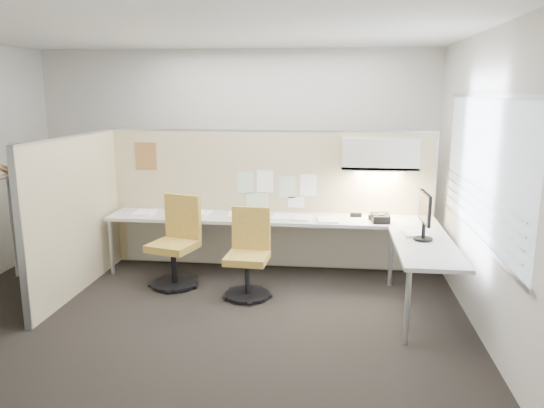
# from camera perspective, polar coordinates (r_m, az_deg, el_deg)

# --- Properties ---
(floor) EXTENTS (5.50, 4.50, 0.01)m
(floor) POSITION_cam_1_polar(r_m,az_deg,el_deg) (5.65, -8.01, -11.48)
(floor) COLOR black
(floor) RESTS_ON ground
(ceiling) EXTENTS (5.50, 4.50, 0.01)m
(ceiling) POSITION_cam_1_polar(r_m,az_deg,el_deg) (5.22, -8.95, 18.14)
(ceiling) COLOR white
(ceiling) RESTS_ON wall_back
(wall_back) EXTENTS (5.50, 0.02, 2.80)m
(wall_back) POSITION_cam_1_polar(r_m,az_deg,el_deg) (7.43, -3.92, 5.52)
(wall_back) COLOR beige
(wall_back) RESTS_ON ground
(wall_front) EXTENTS (5.50, 0.02, 2.80)m
(wall_front) POSITION_cam_1_polar(r_m,az_deg,el_deg) (3.19, -19.05, -3.88)
(wall_front) COLOR beige
(wall_front) RESTS_ON ground
(wall_right) EXTENTS (0.02, 4.50, 2.80)m
(wall_right) POSITION_cam_1_polar(r_m,az_deg,el_deg) (5.25, 21.91, 1.98)
(wall_right) COLOR beige
(wall_right) RESTS_ON ground
(window_pane) EXTENTS (0.01, 2.80, 1.30)m
(window_pane) POSITION_cam_1_polar(r_m,az_deg,el_deg) (5.23, 21.77, 3.61)
(window_pane) COLOR #ACBCC8
(window_pane) RESTS_ON wall_right
(partition_back) EXTENTS (4.10, 0.06, 1.75)m
(partition_back) POSITION_cam_1_polar(r_m,az_deg,el_deg) (6.79, -0.30, 0.45)
(partition_back) COLOR #C8B88A
(partition_back) RESTS_ON floor
(partition_left) EXTENTS (0.06, 2.20, 1.75)m
(partition_left) POSITION_cam_1_polar(r_m,az_deg,el_deg) (6.35, -20.28, -1.11)
(partition_left) COLOR #C8B88A
(partition_left) RESTS_ON floor
(desk) EXTENTS (4.00, 2.07, 0.73)m
(desk) POSITION_cam_1_polar(r_m,az_deg,el_deg) (6.36, 2.58, -2.89)
(desk) COLOR beige
(desk) RESTS_ON floor
(overhead_bin) EXTENTS (0.90, 0.36, 0.38)m
(overhead_bin) POSITION_cam_1_polar(r_m,az_deg,el_deg) (6.45, 11.49, 5.31)
(overhead_bin) COLOR beige
(overhead_bin) RESTS_ON partition_back
(task_light_strip) EXTENTS (0.60, 0.06, 0.02)m
(task_light_strip) POSITION_cam_1_polar(r_m,az_deg,el_deg) (6.48, 11.41, 3.47)
(task_light_strip) COLOR #FFEABF
(task_light_strip) RESTS_ON overhead_bin
(pinned_papers) EXTENTS (1.01, 0.00, 0.47)m
(pinned_papers) POSITION_cam_1_polar(r_m,az_deg,el_deg) (6.72, 0.33, 1.70)
(pinned_papers) COLOR #8CBF8C
(pinned_papers) RESTS_ON partition_back
(poster) EXTENTS (0.28, 0.00, 0.35)m
(poster) POSITION_cam_1_polar(r_m,az_deg,el_deg) (7.05, -13.42, 5.04)
(poster) COLOR orange
(poster) RESTS_ON partition_back
(chair_left) EXTENTS (0.60, 0.62, 1.04)m
(chair_left) POSITION_cam_1_polar(r_m,az_deg,el_deg) (6.31, -10.22, -4.29)
(chair_left) COLOR black
(chair_left) RESTS_ON floor
(chair_right) EXTENTS (0.51, 0.51, 0.96)m
(chair_right) POSITION_cam_1_polar(r_m,az_deg,el_deg) (5.90, -2.55, -5.63)
(chair_right) COLOR black
(chair_right) RESTS_ON floor
(monitor) EXTENTS (0.20, 0.47, 0.50)m
(monitor) POSITION_cam_1_polar(r_m,az_deg,el_deg) (5.64, 16.10, -0.94)
(monitor) COLOR black
(monitor) RESTS_ON desk
(phone) EXTENTS (0.22, 0.21, 0.12)m
(phone) POSITION_cam_1_polar(r_m,az_deg,el_deg) (6.34, 11.55, -1.49)
(phone) COLOR black
(phone) RESTS_ON desk
(stapler) EXTENTS (0.14, 0.04, 0.05)m
(stapler) POSITION_cam_1_polar(r_m,az_deg,el_deg) (6.56, 9.02, -1.18)
(stapler) COLOR black
(stapler) RESTS_ON desk
(tape_dispenser) EXTENTS (0.12, 0.09, 0.06)m
(tape_dispenser) POSITION_cam_1_polar(r_m,az_deg,el_deg) (6.46, 10.82, -1.42)
(tape_dispenser) COLOR black
(tape_dispenser) RESTS_ON desk
(coat_hook) EXTENTS (0.18, 0.41, 1.25)m
(coat_hook) POSITION_cam_1_polar(r_m,az_deg,el_deg) (5.44, -26.20, 2.25)
(coat_hook) COLOR silver
(coat_hook) RESTS_ON partition_left
(paper_stack_0) EXTENTS (0.24, 0.31, 0.03)m
(paper_stack_0) POSITION_cam_1_polar(r_m,az_deg,el_deg) (6.83, -13.56, -0.93)
(paper_stack_0) COLOR white
(paper_stack_0) RESTS_ON desk
(paper_stack_1) EXTENTS (0.26, 0.32, 0.02)m
(paper_stack_1) POSITION_cam_1_polar(r_m,az_deg,el_deg) (6.74, -7.72, -0.93)
(paper_stack_1) COLOR white
(paper_stack_1) RESTS_ON desk
(paper_stack_2) EXTENTS (0.27, 0.33, 0.04)m
(paper_stack_2) POSITION_cam_1_polar(r_m,az_deg,el_deg) (6.50, -3.66, -1.23)
(paper_stack_2) COLOR white
(paper_stack_2) RESTS_ON desk
(paper_stack_3) EXTENTS (0.26, 0.32, 0.01)m
(paper_stack_3) POSITION_cam_1_polar(r_m,az_deg,el_deg) (6.49, 1.11, -1.35)
(paper_stack_3) COLOR white
(paper_stack_3) RESTS_ON desk
(paper_stack_4) EXTENTS (0.27, 0.33, 0.02)m
(paper_stack_4) POSITION_cam_1_polar(r_m,az_deg,el_deg) (6.35, 5.99, -1.69)
(paper_stack_4) COLOR white
(paper_stack_4) RESTS_ON desk
(paper_stack_5) EXTENTS (0.25, 0.32, 0.02)m
(paper_stack_5) POSITION_cam_1_polar(r_m,az_deg,el_deg) (5.91, 15.01, -3.07)
(paper_stack_5) COLOR white
(paper_stack_5) RESTS_ON desk
(paper_stack_6) EXTENTS (0.27, 0.33, 0.02)m
(paper_stack_6) POSITION_cam_1_polar(r_m,az_deg,el_deg) (6.41, 3.21, -1.49)
(paper_stack_6) COLOR white
(paper_stack_6) RESTS_ON desk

